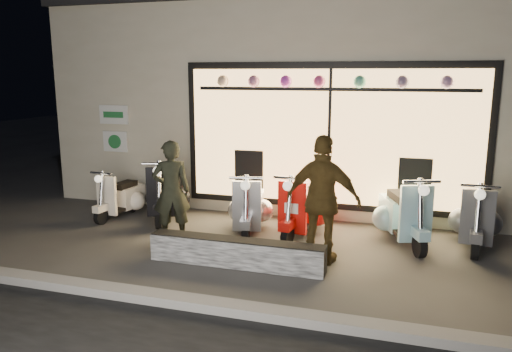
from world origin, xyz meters
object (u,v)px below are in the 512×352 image
Objects in this scene: graffiti_barrier at (236,253)px; man at (171,191)px; scooter_red at (303,208)px; woman at (323,200)px; scooter_silver at (250,206)px.

graffiti_barrier is 1.68m from man.
woman is at bearing -60.06° from scooter_red.
scooter_red is 2.24m from man.
scooter_red reaches higher than scooter_silver.
man reaches higher than scooter_red.
woman is (0.53, -1.27, 0.50)m from scooter_red.
scooter_silver is (-0.33, 1.66, 0.22)m from graffiti_barrier.
woman is at bearing 145.82° from man.
scooter_silver is at bearing -167.36° from man.
woman is (1.12, 0.51, 0.72)m from graffiti_barrier.
woman is at bearing 24.46° from graffiti_barrier.
scooter_red is (0.92, 0.12, 0.01)m from scooter_silver.
scooter_red is at bearing -5.23° from scooter_silver.
graffiti_barrier is at bearing 31.91° from woman.
scooter_silver is 1.43m from man.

